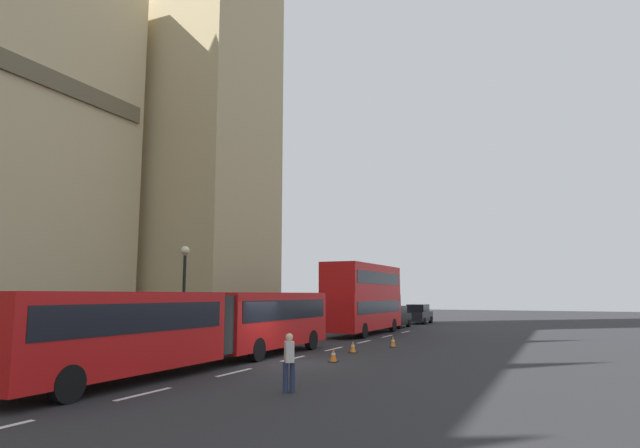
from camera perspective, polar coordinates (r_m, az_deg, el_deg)
ground_plane at (r=22.88m, az=-4.71°, el=-14.61°), size 160.00×160.00×0.00m
lane_centre_marking at (r=24.18m, az=-2.92°, el=-14.23°), size 39.00×0.16×0.01m
articulated_bus at (r=21.90m, az=-12.27°, el=-10.20°), size 18.05×2.54×2.90m
double_decker_bus at (r=38.37m, az=4.73°, el=-7.69°), size 10.22×2.54×4.90m
sedan_lead at (r=46.25m, az=8.00°, el=-9.84°), size 4.40×1.86×1.85m
sedan_trailing at (r=53.07m, az=10.56°, el=-9.49°), size 4.40×1.86×1.85m
traffic_cone_west at (r=22.95m, az=1.46°, el=-13.90°), size 0.36×0.36×0.58m
traffic_cone_middle at (r=26.58m, az=3.56°, el=-13.02°), size 0.36×0.36×0.58m
traffic_cone_east at (r=29.60m, az=7.84°, el=-12.40°), size 0.36×0.36×0.58m
street_lamp at (r=27.98m, az=-14.40°, el=-6.84°), size 0.44×0.44×5.27m
pedestrian_near_cones at (r=15.95m, az=-3.34°, el=-14.42°), size 0.46×0.43×1.69m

